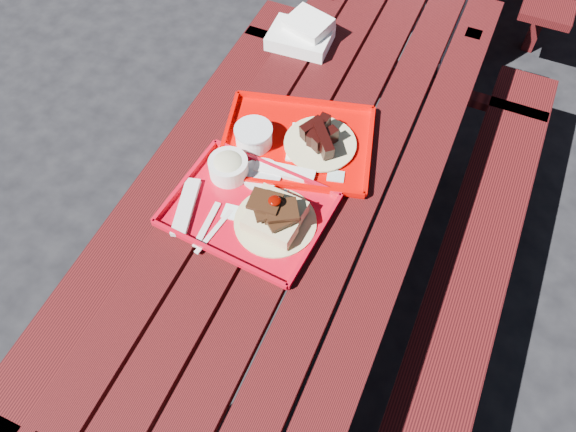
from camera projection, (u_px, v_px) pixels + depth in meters
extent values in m
plane|color=black|center=(302.00, 294.00, 2.39)|extent=(60.00, 60.00, 0.00)
cube|color=#490E0E|center=(223.00, 165.00, 1.84)|extent=(0.14, 2.40, 0.04)
cube|color=#490E0E|center=(264.00, 180.00, 1.81)|extent=(0.14, 2.40, 0.04)
cube|color=#490E0E|center=(307.00, 195.00, 1.78)|extent=(0.14, 2.40, 0.04)
cube|color=#490E0E|center=(351.00, 211.00, 1.75)|extent=(0.14, 2.40, 0.04)
cube|color=#490E0E|center=(398.00, 228.00, 1.71)|extent=(0.14, 2.40, 0.04)
cube|color=#490E0E|center=(166.00, 191.00, 2.16)|extent=(0.25, 2.40, 0.04)
cube|color=#490E0E|center=(52.00, 410.00, 1.92)|extent=(0.06, 0.06, 0.42)
cube|color=#490E0E|center=(261.00, 90.00, 2.76)|extent=(0.06, 0.06, 0.42)
cube|color=#490E0E|center=(462.00, 303.00, 1.90)|extent=(0.25, 2.40, 0.04)
cube|color=#490E0E|center=(496.00, 165.00, 2.51)|extent=(0.06, 0.06, 0.42)
cube|color=#490E0E|center=(325.00, 65.00, 2.62)|extent=(0.06, 0.06, 0.75)
cube|color=#490E0E|center=(450.00, 102.00, 2.49)|extent=(0.06, 0.06, 0.75)
cube|color=#490E0E|center=(388.00, 74.00, 2.51)|extent=(1.40, 0.06, 0.04)
cube|color=#490E0E|center=(540.00, 18.00, 3.07)|extent=(0.06, 0.06, 0.42)
cube|color=red|center=(249.00, 211.00, 1.71)|extent=(0.48, 0.39, 0.01)
cube|color=red|center=(276.00, 168.00, 1.79)|extent=(0.46, 0.05, 0.02)
cube|color=red|center=(217.00, 253.00, 1.61)|extent=(0.46, 0.05, 0.02)
cube|color=red|center=(316.00, 239.00, 1.64)|extent=(0.04, 0.35, 0.02)
cube|color=red|center=(185.00, 180.00, 1.76)|extent=(0.04, 0.35, 0.02)
cylinder|color=tan|center=(275.00, 222.00, 1.68)|extent=(0.25, 0.25, 0.01)
cube|color=beige|center=(269.00, 227.00, 1.63)|extent=(0.16, 0.08, 0.05)
cube|color=beige|center=(281.00, 205.00, 1.68)|extent=(0.16, 0.08, 0.05)
ellipsoid|color=#550400|center=(274.00, 198.00, 1.58)|extent=(0.04, 0.04, 0.01)
cylinder|color=white|center=(229.00, 168.00, 1.76)|extent=(0.12, 0.12, 0.06)
ellipsoid|color=beige|center=(228.00, 164.00, 1.74)|extent=(0.11, 0.11, 0.05)
cylinder|color=silver|center=(261.00, 174.00, 1.78)|extent=(0.13, 0.13, 0.01)
cube|color=silver|center=(186.00, 207.00, 1.70)|extent=(0.10, 0.21, 0.02)
cube|color=silver|center=(207.00, 224.00, 1.68)|extent=(0.03, 0.17, 0.01)
cube|color=silver|center=(214.00, 231.00, 1.66)|extent=(0.04, 0.18, 0.01)
cube|color=white|center=(231.00, 212.00, 1.70)|extent=(0.06, 0.06, 0.00)
cube|color=#DA0400|center=(297.00, 144.00, 1.86)|extent=(0.55, 0.48, 0.01)
cube|color=#DA0400|center=(305.00, 101.00, 1.95)|extent=(0.46, 0.13, 0.02)
cube|color=#DA0400|center=(289.00, 186.00, 1.75)|extent=(0.46, 0.13, 0.02)
cube|color=#DA0400|center=(369.00, 150.00, 1.83)|extent=(0.11, 0.36, 0.02)
cube|color=#DA0400|center=(227.00, 133.00, 1.87)|extent=(0.11, 0.36, 0.02)
cube|color=white|center=(313.00, 144.00, 1.85)|extent=(0.20, 0.20, 0.01)
cylinder|color=beige|center=(320.00, 143.00, 1.84)|extent=(0.24, 0.24, 0.01)
cylinder|color=white|center=(254.00, 137.00, 1.83)|extent=(0.12, 0.12, 0.06)
cylinder|color=silver|center=(253.00, 130.00, 1.80)|extent=(0.13, 0.13, 0.01)
cube|color=white|center=(285.00, 171.00, 1.78)|extent=(0.20, 0.08, 0.02)
cube|color=#AFC7C6|center=(336.00, 176.00, 1.78)|extent=(0.06, 0.06, 0.00)
cube|color=white|center=(300.00, 38.00, 2.12)|extent=(0.24, 0.18, 0.05)
cube|color=white|center=(309.00, 24.00, 2.09)|extent=(0.19, 0.16, 0.04)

